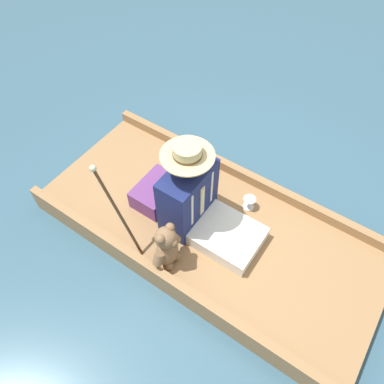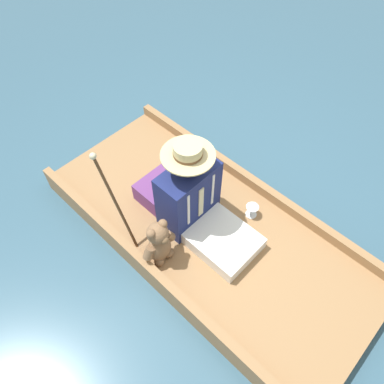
% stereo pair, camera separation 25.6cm
% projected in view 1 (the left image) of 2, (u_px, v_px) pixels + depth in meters
% --- Properties ---
extents(ground_plane, '(16.00, 16.00, 0.00)m').
position_uv_depth(ground_plane, '(208.00, 234.00, 2.93)').
color(ground_plane, '#385B70').
extents(punt_boat, '(1.15, 2.57, 0.23)m').
position_uv_depth(punt_boat, '(208.00, 229.00, 2.86)').
color(punt_boat, '#997047').
rests_on(punt_boat, ground_plane).
extents(seat_cushion, '(0.37, 0.26, 0.16)m').
position_uv_depth(seat_cushion, '(156.00, 192.00, 2.90)').
color(seat_cushion, '#6B3875').
rests_on(seat_cushion, punt_boat).
extents(seated_person, '(0.44, 0.75, 0.78)m').
position_uv_depth(seated_person, '(197.00, 201.00, 2.61)').
color(seated_person, white).
rests_on(seated_person, punt_boat).
extents(teddy_bear, '(0.28, 0.16, 0.40)m').
position_uv_depth(teddy_bear, '(167.00, 247.00, 2.48)').
color(teddy_bear, '#846042').
rests_on(teddy_bear, punt_boat).
extents(wine_glass, '(0.10, 0.10, 0.10)m').
position_uv_depth(wine_glass, '(249.00, 201.00, 2.85)').
color(wine_glass, silver).
rests_on(wine_glass, punt_boat).
extents(walking_cane, '(0.04, 0.30, 0.78)m').
position_uv_depth(walking_cane, '(115.00, 206.00, 2.36)').
color(walking_cane, brown).
rests_on(walking_cane, punt_boat).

